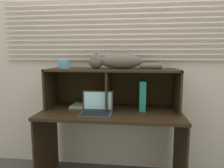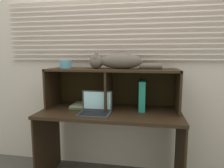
{
  "view_description": "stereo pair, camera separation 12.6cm",
  "coord_description": "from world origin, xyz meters",
  "px_view_note": "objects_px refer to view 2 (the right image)",
  "views": [
    {
      "loc": [
        0.24,
        -1.76,
        1.31
      ],
      "look_at": [
        0.0,
        0.3,
        1.03
      ],
      "focal_mm": 32.52,
      "sensor_mm": 36.0,
      "label": 1
    },
    {
      "loc": [
        0.36,
        -1.74,
        1.31
      ],
      "look_at": [
        0.0,
        0.3,
        1.03
      ],
      "focal_mm": 32.52,
      "sensor_mm": 36.0,
      "label": 2
    }
  ],
  "objects_px": {
    "cat": "(117,61)",
    "laptop": "(95,109)",
    "small_basket": "(66,64)",
    "book_stack": "(80,105)",
    "binder_upright": "(142,95)"
  },
  "relations": [
    {
      "from": "cat",
      "to": "laptop",
      "type": "height_order",
      "value": "cat"
    },
    {
      "from": "small_basket",
      "to": "laptop",
      "type": "bearing_deg",
      "value": -28.7
    },
    {
      "from": "laptop",
      "to": "small_basket",
      "type": "height_order",
      "value": "small_basket"
    },
    {
      "from": "book_stack",
      "to": "laptop",
      "type": "bearing_deg",
      "value": -42.42
    },
    {
      "from": "small_basket",
      "to": "binder_upright",
      "type": "bearing_deg",
      "value": 0.0
    },
    {
      "from": "cat",
      "to": "book_stack",
      "type": "height_order",
      "value": "cat"
    },
    {
      "from": "laptop",
      "to": "small_basket",
      "type": "distance_m",
      "value": 0.6
    },
    {
      "from": "cat",
      "to": "book_stack",
      "type": "xyz_separation_m",
      "value": [
        -0.4,
        -0.0,
        -0.48
      ]
    },
    {
      "from": "binder_upright",
      "to": "small_basket",
      "type": "height_order",
      "value": "small_basket"
    },
    {
      "from": "laptop",
      "to": "book_stack",
      "type": "distance_m",
      "value": 0.3
    },
    {
      "from": "binder_upright",
      "to": "small_basket",
      "type": "distance_m",
      "value": 0.87
    },
    {
      "from": "laptop",
      "to": "book_stack",
      "type": "xyz_separation_m",
      "value": [
        -0.22,
        0.2,
        -0.02
      ]
    },
    {
      "from": "laptop",
      "to": "small_basket",
      "type": "xyz_separation_m",
      "value": [
        -0.38,
        0.21,
        0.42
      ]
    },
    {
      "from": "book_stack",
      "to": "small_basket",
      "type": "distance_m",
      "value": 0.47
    },
    {
      "from": "binder_upright",
      "to": "book_stack",
      "type": "xyz_separation_m",
      "value": [
        -0.66,
        -0.0,
        -0.13
      ]
    }
  ]
}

